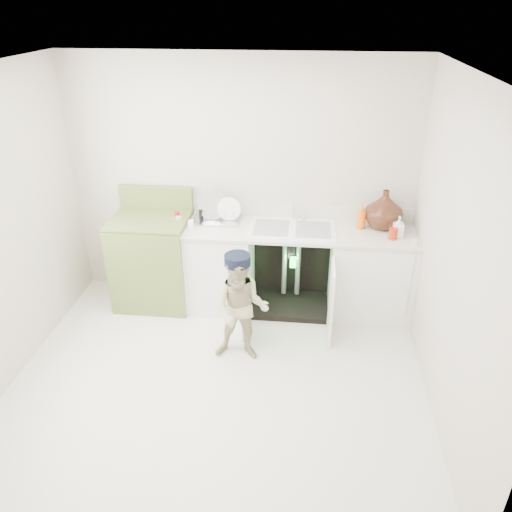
{
  "coord_description": "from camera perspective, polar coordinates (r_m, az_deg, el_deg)",
  "views": [
    {
      "loc": [
        0.68,
        -3.27,
        2.93
      ],
      "look_at": [
        0.25,
        0.7,
        0.84
      ],
      "focal_mm": 35.0,
      "sensor_mm": 36.0,
      "label": 1
    }
  ],
  "objects": [
    {
      "name": "ground",
      "position": [
        4.44,
        -4.27,
        -13.79
      ],
      "size": [
        3.5,
        3.5,
        0.0
      ],
      "primitive_type": "plane",
      "color": "beige",
      "rests_on": "ground"
    },
    {
      "name": "room_shell",
      "position": [
        3.74,
        -4.93,
        0.75
      ],
      "size": [
        6.0,
        5.5,
        1.26
      ],
      "color": "beige",
      "rests_on": "ground"
    },
    {
      "name": "counter_run",
      "position": [
        5.11,
        4.49,
        -1.09
      ],
      "size": [
        2.44,
        1.02,
        1.28
      ],
      "color": "white",
      "rests_on": "ground"
    },
    {
      "name": "avocado_stove",
      "position": [
        5.31,
        -11.62,
        -0.36
      ],
      "size": [
        0.77,
        0.65,
        1.2
      ],
      "color": "olive",
      "rests_on": "ground"
    },
    {
      "name": "repair_worker",
      "position": [
        4.36,
        -1.72,
        -5.99
      ],
      "size": [
        0.71,
        0.73,
        1.03
      ],
      "rotation": [
        0.0,
        0.0,
        -0.01
      ],
      "color": "tan",
      "rests_on": "ground"
    }
  ]
}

